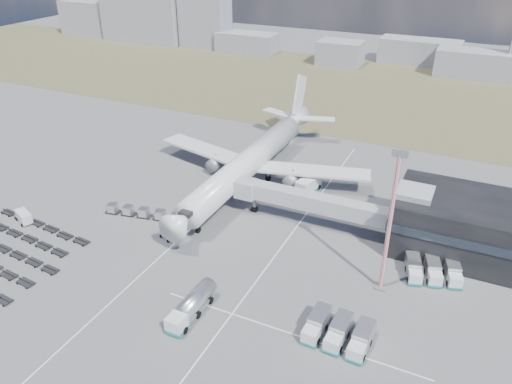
% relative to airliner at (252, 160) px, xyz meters
% --- Properties ---
extents(ground, '(420.00, 420.00, 0.00)m').
position_rel_airliner_xyz_m(ground, '(0.00, -32.38, -5.29)').
color(ground, '#565659').
rests_on(ground, ground).
extents(grass_strip, '(420.00, 90.00, 0.01)m').
position_rel_airliner_xyz_m(grass_strip, '(0.00, 77.62, -5.29)').
color(grass_strip, brown).
rests_on(grass_strip, ground).
extents(lane_markings, '(47.12, 110.00, 0.01)m').
position_rel_airliner_xyz_m(lane_markings, '(9.77, -29.38, -5.29)').
color(lane_markings, silver).
rests_on(lane_markings, ground).
extents(terminal, '(30.40, 16.40, 11.00)m').
position_rel_airliner_xyz_m(terminal, '(47.77, -8.41, -0.04)').
color(terminal, black).
rests_on(terminal, ground).
extents(jet_bridge, '(30.30, 3.80, 7.05)m').
position_rel_airliner_xyz_m(jet_bridge, '(15.90, -11.95, -0.24)').
color(jet_bridge, '#939399').
rests_on(jet_bridge, ground).
extents(airliner, '(51.59, 64.53, 17.62)m').
position_rel_airliner_xyz_m(airliner, '(0.00, 0.00, 0.00)').
color(airliner, silver).
rests_on(airliner, ground).
extents(skyline, '(308.15, 27.43, 25.99)m').
position_rel_airliner_xyz_m(skyline, '(-12.07, 115.86, 4.76)').
color(skyline, gray).
rests_on(skyline, ground).
extents(fuel_tanker, '(2.82, 10.38, 3.34)m').
position_rel_airliner_xyz_m(fuel_tanker, '(10.73, -43.01, -3.62)').
color(fuel_tanker, silver).
rests_on(fuel_tanker, ground).
extents(pushback_tug, '(3.63, 2.81, 1.45)m').
position_rel_airliner_xyz_m(pushback_tug, '(-4.00, -27.37, -4.57)').
color(pushback_tug, silver).
rests_on(pushback_tug, ground).
extents(utility_van, '(4.59, 3.38, 2.24)m').
position_rel_airliner_xyz_m(utility_van, '(-32.42, -34.55, -4.17)').
color(utility_van, silver).
rests_on(utility_van, ground).
extents(catering_truck, '(4.11, 7.36, 3.19)m').
position_rel_airliner_xyz_m(catering_truck, '(13.21, 0.45, -3.66)').
color(catering_truck, silver).
rests_on(catering_truck, ground).
extents(service_trucks_near, '(9.03, 6.98, 2.67)m').
position_rel_airliner_xyz_m(service_trucks_near, '(31.77, -38.70, -3.84)').
color(service_trucks_near, silver).
rests_on(service_trucks_near, ground).
extents(service_trucks_far, '(9.74, 8.36, 2.53)m').
position_rel_airliner_xyz_m(service_trucks_far, '(41.60, -18.58, -3.92)').
color(service_trucks_far, silver).
rests_on(service_trucks_far, ground).
extents(uld_row, '(19.82, 5.38, 1.80)m').
position_rel_airliner_xyz_m(uld_row, '(-10.76, -22.90, -4.21)').
color(uld_row, black).
rests_on(uld_row, ground).
extents(floodlight_mast, '(2.23, 1.85, 23.91)m').
position_rel_airliner_xyz_m(floodlight_mast, '(34.55, -24.89, 6.69)').
color(floodlight_mast, red).
rests_on(floodlight_mast, ground).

